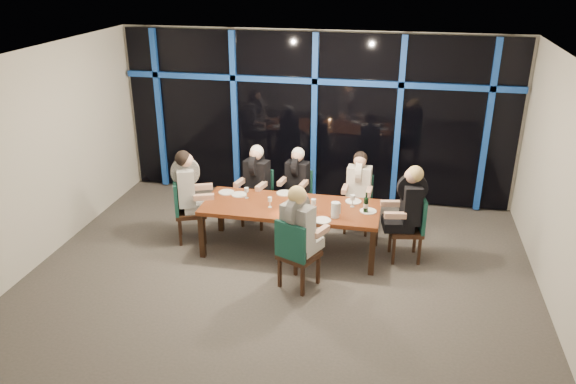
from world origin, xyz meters
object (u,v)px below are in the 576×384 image
(water_pitcher, at_px, (335,210))
(diner_end_left, at_px, (189,183))
(chair_end_right, at_px, (412,224))
(diner_far_mid, at_px, (297,175))
(chair_near_mid, at_px, (295,251))
(diner_near_mid, at_px, (299,222))
(dining_table, at_px, (291,210))
(wine_bottle, at_px, (366,205))
(chair_far_left, at_px, (259,194))
(chair_far_mid, at_px, (298,193))
(diner_far_left, at_px, (256,174))
(diner_far_right, at_px, (359,181))
(chair_far_right, at_px, (358,200))
(diner_end_right, at_px, (409,200))
(chair_end_left, at_px, (185,207))

(water_pitcher, bearing_deg, diner_end_left, -177.35)
(chair_end_right, xyz_separation_m, diner_far_mid, (-1.86, 0.85, 0.30))
(chair_end_right, xyz_separation_m, chair_near_mid, (-1.50, -1.14, 0.01))
(diner_end_left, relative_size, water_pitcher, 4.39)
(diner_near_mid, relative_size, water_pitcher, 4.39)
(dining_table, xyz_separation_m, wine_bottle, (1.09, -0.03, 0.19))
(dining_table, height_order, chair_far_left, chair_far_left)
(chair_far_mid, distance_m, diner_far_left, 0.81)
(dining_table, relative_size, chair_far_left, 2.79)
(diner_far_mid, relative_size, diner_far_right, 0.98)
(chair_far_right, bearing_deg, chair_far_left, -173.47)
(dining_table, distance_m, diner_near_mid, 1.01)
(diner_far_mid, bearing_deg, diner_far_right, 4.18)
(dining_table, distance_m, diner_end_right, 1.71)
(chair_far_right, height_order, wine_bottle, wine_bottle)
(diner_far_mid, relative_size, diner_end_left, 0.89)
(diner_far_right, height_order, diner_near_mid, diner_near_mid)
(diner_far_left, relative_size, diner_far_right, 1.02)
(chair_far_right, bearing_deg, wine_bottle, -77.20)
(diner_end_left, height_order, wine_bottle, diner_end_left)
(diner_far_mid, height_order, diner_near_mid, diner_near_mid)
(chair_end_left, height_order, chair_near_mid, same)
(dining_table, height_order, wine_bottle, wine_bottle)
(dining_table, distance_m, chair_far_right, 1.34)
(diner_far_mid, relative_size, wine_bottle, 2.78)
(chair_far_right, relative_size, chair_near_mid, 0.91)
(diner_near_mid, bearing_deg, diner_far_left, -34.62)
(diner_near_mid, bearing_deg, chair_end_right, -119.99)
(chair_end_left, bearing_deg, chair_far_left, -71.28)
(chair_far_left, height_order, chair_far_mid, chair_far_left)
(diner_far_right, bearing_deg, chair_far_mid, 173.25)
(chair_far_right, relative_size, diner_far_right, 1.03)
(diner_far_right, relative_size, water_pitcher, 3.98)
(chair_end_right, xyz_separation_m, diner_far_left, (-2.50, 0.65, 0.34))
(chair_near_mid, xyz_separation_m, diner_end_left, (-1.86, 1.07, 0.40))
(diner_far_right, distance_m, diner_near_mid, 1.91)
(chair_far_mid, bearing_deg, diner_far_left, -147.55)
(chair_far_left, relative_size, chair_end_right, 0.94)
(diner_far_left, xyz_separation_m, water_pitcher, (1.42, -1.04, -0.03))
(diner_end_left, bearing_deg, diner_near_mid, -139.39)
(diner_far_left, bearing_deg, water_pitcher, -23.52)
(dining_table, relative_size, diner_far_left, 2.87)
(chair_far_right, height_order, diner_far_mid, diner_far_mid)
(chair_end_right, distance_m, diner_far_left, 2.60)
(chair_near_mid, height_order, diner_far_mid, diner_far_mid)
(chair_end_left, bearing_deg, water_pitcher, -118.81)
(dining_table, relative_size, wine_bottle, 8.33)
(chair_far_right, distance_m, diner_end_left, 2.71)
(chair_end_right, height_order, chair_near_mid, chair_near_mid)
(chair_far_right, bearing_deg, chair_near_mid, -105.70)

